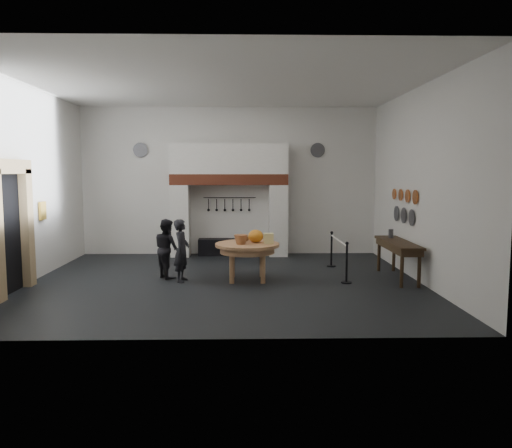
{
  "coord_description": "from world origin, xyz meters",
  "views": [
    {
      "loc": [
        0.46,
        -11.39,
        2.54
      ],
      "look_at": [
        0.72,
        -0.03,
        1.35
      ],
      "focal_mm": 35.0,
      "sensor_mm": 36.0,
      "label": 1
    }
  ],
  "objects_px": {
    "visitor_far": "(167,248)",
    "side_table": "(398,243)",
    "iron_range": "(230,247)",
    "barrier_post_far": "(331,250)",
    "work_table": "(247,245)",
    "visitor_near": "(182,250)",
    "barrier_post_near": "(347,264)"
  },
  "relations": [
    {
      "from": "iron_range",
      "to": "visitor_far",
      "type": "relative_size",
      "value": 1.33
    },
    {
      "from": "iron_range",
      "to": "barrier_post_far",
      "type": "relative_size",
      "value": 2.11
    },
    {
      "from": "iron_range",
      "to": "barrier_post_far",
      "type": "height_order",
      "value": "barrier_post_far"
    },
    {
      "from": "visitor_far",
      "to": "side_table",
      "type": "relative_size",
      "value": 0.65
    },
    {
      "from": "iron_range",
      "to": "barrier_post_near",
      "type": "distance_m",
      "value": 4.82
    },
    {
      "from": "iron_range",
      "to": "barrier_post_far",
      "type": "distance_m",
      "value": 3.4
    },
    {
      "from": "visitor_near",
      "to": "side_table",
      "type": "height_order",
      "value": "visitor_near"
    },
    {
      "from": "barrier_post_near",
      "to": "work_table",
      "type": "bearing_deg",
      "value": 170.67
    },
    {
      "from": "barrier_post_near",
      "to": "iron_range",
      "type": "bearing_deg",
      "value": 125.39
    },
    {
      "from": "iron_range",
      "to": "side_table",
      "type": "xyz_separation_m",
      "value": [
        4.1,
        -3.48,
        0.62
      ]
    },
    {
      "from": "visitor_near",
      "to": "barrier_post_near",
      "type": "distance_m",
      "value": 3.81
    },
    {
      "from": "visitor_near",
      "to": "barrier_post_near",
      "type": "xyz_separation_m",
      "value": [
        3.79,
        -0.27,
        -0.28
      ]
    },
    {
      "from": "iron_range",
      "to": "visitor_near",
      "type": "distance_m",
      "value": 3.82
    },
    {
      "from": "visitor_near",
      "to": "side_table",
      "type": "bearing_deg",
      "value": -80.97
    },
    {
      "from": "visitor_near",
      "to": "side_table",
      "type": "relative_size",
      "value": 0.66
    },
    {
      "from": "barrier_post_near",
      "to": "barrier_post_far",
      "type": "relative_size",
      "value": 1.0
    },
    {
      "from": "barrier_post_near",
      "to": "barrier_post_far",
      "type": "height_order",
      "value": "same"
    },
    {
      "from": "work_table",
      "to": "visitor_near",
      "type": "xyz_separation_m",
      "value": [
        -1.52,
        -0.1,
        -0.11
      ]
    },
    {
      "from": "side_table",
      "to": "barrier_post_near",
      "type": "distance_m",
      "value": 1.44
    },
    {
      "from": "visitor_near",
      "to": "visitor_far",
      "type": "relative_size",
      "value": 1.02
    },
    {
      "from": "visitor_far",
      "to": "barrier_post_far",
      "type": "relative_size",
      "value": 1.58
    },
    {
      "from": "barrier_post_near",
      "to": "visitor_near",
      "type": "bearing_deg",
      "value": 175.87
    },
    {
      "from": "iron_range",
      "to": "work_table",
      "type": "distance_m",
      "value": 3.64
    },
    {
      "from": "barrier_post_far",
      "to": "visitor_far",
      "type": "bearing_deg",
      "value": -162.44
    },
    {
      "from": "iron_range",
      "to": "visitor_near",
      "type": "height_order",
      "value": "visitor_near"
    },
    {
      "from": "iron_range",
      "to": "work_table",
      "type": "xyz_separation_m",
      "value": [
        0.52,
        -3.55,
        0.59
      ]
    },
    {
      "from": "iron_range",
      "to": "visitor_far",
      "type": "height_order",
      "value": "visitor_far"
    },
    {
      "from": "work_table",
      "to": "barrier_post_near",
      "type": "height_order",
      "value": "barrier_post_near"
    },
    {
      "from": "visitor_far",
      "to": "visitor_near",
      "type": "bearing_deg",
      "value": -168.88
    },
    {
      "from": "visitor_far",
      "to": "side_table",
      "type": "xyz_separation_m",
      "value": [
        5.5,
        -0.23,
        0.16
      ]
    },
    {
      "from": "work_table",
      "to": "visitor_far",
      "type": "distance_m",
      "value": 1.95
    },
    {
      "from": "iron_range",
      "to": "barrier_post_near",
      "type": "height_order",
      "value": "barrier_post_near"
    }
  ]
}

